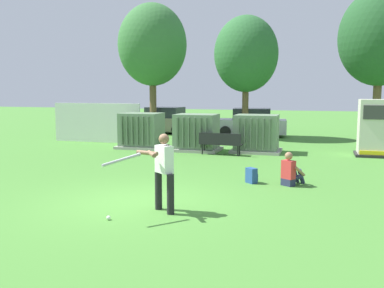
{
  "coord_description": "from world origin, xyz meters",
  "views": [
    {
      "loc": [
        4.17,
        -9.33,
        2.69
      ],
      "look_at": [
        0.38,
        3.5,
        1.0
      ],
      "focal_mm": 40.33,
      "sensor_mm": 36.0,
      "label": 1
    }
  ],
  "objects_px": {
    "backpack": "(252,176)",
    "batter": "(162,169)",
    "park_bench": "(220,142)",
    "transformer_mid_east": "(256,134)",
    "seated_spectator": "(291,172)",
    "generator_enclosure": "(377,128)",
    "parked_car_leftmost": "(164,121)",
    "parked_car_left_of_center": "(250,123)",
    "transformer_mid_west": "(196,133)",
    "transformer_west": "(142,131)",
    "sports_ball": "(108,218)"
  },
  "relations": [
    {
      "from": "backpack",
      "to": "batter",
      "type": "bearing_deg",
      "value": -112.06
    },
    {
      "from": "park_bench",
      "to": "transformer_mid_east",
      "type": "bearing_deg",
      "value": 43.91
    },
    {
      "from": "transformer_mid_east",
      "to": "seated_spectator",
      "type": "height_order",
      "value": "transformer_mid_east"
    },
    {
      "from": "generator_enclosure",
      "to": "parked_car_leftmost",
      "type": "distance_m",
      "value": 13.16
    },
    {
      "from": "parked_car_leftmost",
      "to": "backpack",
      "type": "bearing_deg",
      "value": -59.91
    },
    {
      "from": "batter",
      "to": "transformer_mid_east",
      "type": "bearing_deg",
      "value": 86.01
    },
    {
      "from": "transformer_mid_east",
      "to": "parked_car_left_of_center",
      "type": "relative_size",
      "value": 0.48
    },
    {
      "from": "transformer_mid_west",
      "to": "park_bench",
      "type": "relative_size",
      "value": 1.15
    },
    {
      "from": "transformer_west",
      "to": "batter",
      "type": "bearing_deg",
      "value": -64.51
    },
    {
      "from": "sports_ball",
      "to": "parked_car_leftmost",
      "type": "relative_size",
      "value": 0.02
    },
    {
      "from": "transformer_mid_west",
      "to": "generator_enclosure",
      "type": "height_order",
      "value": "generator_enclosure"
    },
    {
      "from": "transformer_mid_east",
      "to": "parked_car_leftmost",
      "type": "height_order",
      "value": "same"
    },
    {
      "from": "batter",
      "to": "sports_ball",
      "type": "height_order",
      "value": "batter"
    },
    {
      "from": "backpack",
      "to": "parked_car_leftmost",
      "type": "xyz_separation_m",
      "value": [
        -7.47,
        12.88,
        0.54
      ]
    },
    {
      "from": "park_bench",
      "to": "backpack",
      "type": "distance_m",
      "value": 5.41
    },
    {
      "from": "generator_enclosure",
      "to": "sports_ball",
      "type": "xyz_separation_m",
      "value": [
        -6.38,
        -10.98,
        -1.09
      ]
    },
    {
      "from": "backpack",
      "to": "parked_car_leftmost",
      "type": "bearing_deg",
      "value": 120.09
    },
    {
      "from": "transformer_west",
      "to": "parked_car_left_of_center",
      "type": "xyz_separation_m",
      "value": [
        4.02,
        6.5,
        -0.04
      ]
    },
    {
      "from": "transformer_mid_west",
      "to": "backpack",
      "type": "distance_m",
      "value": 6.89
    },
    {
      "from": "parked_car_leftmost",
      "to": "parked_car_left_of_center",
      "type": "xyz_separation_m",
      "value": [
        5.43,
        -0.27,
        0.0
      ]
    },
    {
      "from": "batter",
      "to": "parked_car_left_of_center",
      "type": "height_order",
      "value": "batter"
    },
    {
      "from": "seated_spectator",
      "to": "backpack",
      "type": "xyz_separation_m",
      "value": [
        -1.1,
        -0.02,
        -0.16
      ]
    },
    {
      "from": "transformer_mid_east",
      "to": "parked_car_left_of_center",
      "type": "xyz_separation_m",
      "value": [
        -1.28,
        6.36,
        -0.04
      ]
    },
    {
      "from": "transformer_mid_east",
      "to": "batter",
      "type": "distance_m",
      "value": 9.83
    },
    {
      "from": "park_bench",
      "to": "backpack",
      "type": "bearing_deg",
      "value": -67.53
    },
    {
      "from": "batter",
      "to": "sports_ball",
      "type": "relative_size",
      "value": 19.33
    },
    {
      "from": "park_bench",
      "to": "parked_car_left_of_center",
      "type": "height_order",
      "value": "parked_car_left_of_center"
    },
    {
      "from": "transformer_mid_west",
      "to": "transformer_mid_east",
      "type": "bearing_deg",
      "value": 5.95
    },
    {
      "from": "park_bench",
      "to": "sports_ball",
      "type": "xyz_separation_m",
      "value": [
        -0.25,
        -9.41,
        -0.49
      ]
    },
    {
      "from": "transformer_west",
      "to": "parked_car_left_of_center",
      "type": "bearing_deg",
      "value": 58.29
    },
    {
      "from": "sports_ball",
      "to": "parked_car_left_of_center",
      "type": "relative_size",
      "value": 0.02
    },
    {
      "from": "park_bench",
      "to": "parked_car_left_of_center",
      "type": "xyz_separation_m",
      "value": [
        0.03,
        7.62,
        0.22
      ]
    },
    {
      "from": "transformer_mid_east",
      "to": "seated_spectator",
      "type": "distance_m",
      "value": 6.52
    },
    {
      "from": "transformer_west",
      "to": "parked_car_leftmost",
      "type": "height_order",
      "value": "same"
    },
    {
      "from": "park_bench",
      "to": "sports_ball",
      "type": "bearing_deg",
      "value": -91.5
    },
    {
      "from": "transformer_mid_east",
      "to": "sports_ball",
      "type": "distance_m",
      "value": 10.81
    },
    {
      "from": "transformer_west",
      "to": "generator_enclosure",
      "type": "bearing_deg",
      "value": 2.54
    },
    {
      "from": "park_bench",
      "to": "transformer_west",
      "type": "bearing_deg",
      "value": 164.26
    },
    {
      "from": "generator_enclosure",
      "to": "sports_ball",
      "type": "bearing_deg",
      "value": -120.17
    },
    {
      "from": "transformer_mid_west",
      "to": "batter",
      "type": "height_order",
      "value": "batter"
    },
    {
      "from": "transformer_mid_east",
      "to": "park_bench",
      "type": "bearing_deg",
      "value": -136.09
    },
    {
      "from": "transformer_mid_east",
      "to": "batter",
      "type": "height_order",
      "value": "batter"
    },
    {
      "from": "seated_spectator",
      "to": "backpack",
      "type": "distance_m",
      "value": 1.11
    },
    {
      "from": "transformer_mid_west",
      "to": "parked_car_leftmost",
      "type": "bearing_deg",
      "value": 120.67
    },
    {
      "from": "transformer_mid_west",
      "to": "sports_ball",
      "type": "bearing_deg",
      "value": -84.18
    },
    {
      "from": "transformer_mid_east",
      "to": "backpack",
      "type": "bearing_deg",
      "value": -83.12
    },
    {
      "from": "generator_enclosure",
      "to": "parked_car_leftmost",
      "type": "height_order",
      "value": "generator_enclosure"
    },
    {
      "from": "seated_spectator",
      "to": "sports_ball",
      "type": "bearing_deg",
      "value": -127.52
    },
    {
      "from": "park_bench",
      "to": "parked_car_left_of_center",
      "type": "bearing_deg",
      "value": 89.76
    },
    {
      "from": "parked_car_leftmost",
      "to": "transformer_mid_east",
      "type": "bearing_deg",
      "value": -44.65
    }
  ]
}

